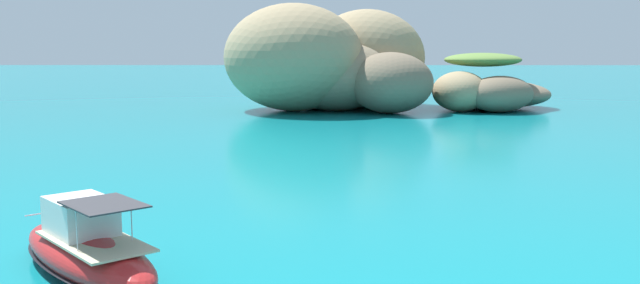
% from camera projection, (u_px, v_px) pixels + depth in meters
% --- Properties ---
extents(islet_large, '(23.80, 21.69, 10.16)m').
position_uv_depth(islet_large, '(334.00, 65.00, 67.50)').
color(islet_large, '#9E8966').
rests_on(islet_large, ground).
extents(islet_small, '(14.02, 14.54, 5.48)m').
position_uv_depth(islet_small, '(487.00, 89.00, 67.37)').
color(islet_small, '#756651').
rests_on(islet_small, ground).
extents(motorboat_red, '(6.37, 6.82, 2.26)m').
position_uv_depth(motorboat_red, '(87.00, 250.00, 18.97)').
color(motorboat_red, red).
rests_on(motorboat_red, ground).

